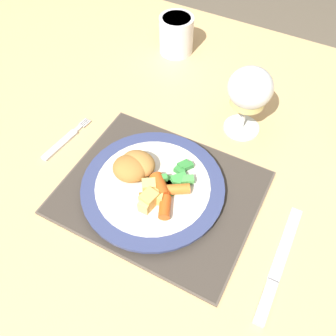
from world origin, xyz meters
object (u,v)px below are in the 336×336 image
Objects in this scene: dining_table at (176,181)px; drinking_cup at (176,34)px; table_knife at (276,272)px; wine_glass at (250,91)px; dinner_plate at (154,188)px; fork at (64,142)px.

dining_table is 0.36m from drinking_cup.
table_knife is at bearing -28.73° from dining_table.
dining_table is 0.23m from wine_glass.
wine_glass is at bearing 58.40° from dining_table.
dinner_plate is at bearing -109.72° from wine_glass.
wine_glass reaches higher than dinner_plate.
wine_glass is at bearing -35.80° from drinking_cup.
fork is 0.46m from table_knife.
drinking_cup reaches higher than dining_table.
dinner_plate is at bearing -88.93° from dining_table.
fork reaches higher than dining_table.
wine_glass is 1.64× the size of drinking_cup.
fork is (-0.21, -0.07, 0.08)m from dining_table.
dinner_plate reaches higher than fork.
fork is at bearing -145.86° from wine_glass.
wine_glass reaches higher than table_knife.
dinner_plate is at bearing 170.24° from table_knife.
fork is 0.60× the size of table_knife.
drinking_cup is at bearing 111.78° from dinner_plate.
table_knife is 0.59m from drinking_cup.
wine_glass reaches higher than fork.
wine_glass is at bearing 70.28° from dinner_plate.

